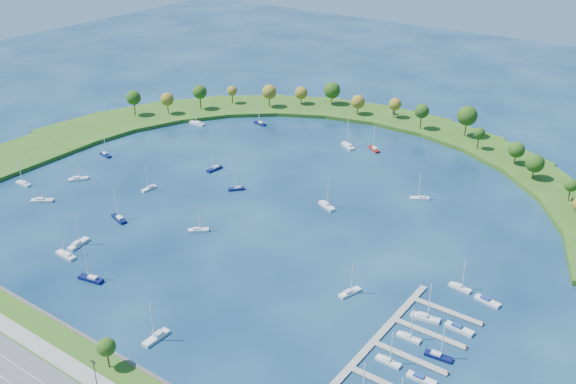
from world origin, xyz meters
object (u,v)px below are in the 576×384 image
Objects in this scene: harbor_tower at (393,111)px; moored_boat_17 at (197,123)px; docked_boat_6 at (409,336)px; moored_boat_0 at (23,183)px; moored_boat_4 at (42,200)px; moored_boat_16 at (149,188)px; docked_boat_5 at (421,379)px; moored_boat_6 at (348,145)px; moored_boat_2 at (260,123)px; moored_boat_13 at (327,205)px; moored_boat_10 at (420,198)px; moored_boat_19 at (106,154)px; docked_boat_9 at (459,328)px; moored_boat_3 at (66,254)px; moored_boat_9 at (119,218)px; moored_boat_15 at (91,278)px; moored_boat_11 at (350,292)px; docked_boat_4 at (388,361)px; moored_boat_8 at (374,148)px; moored_boat_12 at (78,243)px; moored_boat_14 at (156,337)px; docked_boat_10 at (460,287)px; moored_boat_7 at (198,229)px; docked_boat_8 at (425,317)px; moored_boat_18 at (237,188)px; moored_boat_1 at (78,178)px; dock_system at (385,365)px; docked_boat_11 at (487,301)px; moored_boat_5 at (215,168)px.

moored_boat_17 is (-80.93, -70.94, -3.04)m from harbor_tower.
docked_boat_6 is at bearing -61.21° from harbor_tower.
moored_boat_0 is 21.44m from moored_boat_4.
moored_boat_16 is 151.01m from docked_boat_5.
moored_boat_2 is at bearing 31.33° from moored_boat_6.
moored_boat_0 is at bearing -130.06° from moored_boat_13.
moored_boat_10 is 150.35m from moored_boat_19.
moored_boat_13 is 86.62m from docked_boat_9.
moored_boat_9 is at bearing -78.04° from moored_boat_3.
moored_boat_11 is at bearing -161.19° from moored_boat_15.
moored_boat_17 reaches higher than docked_boat_4.
moored_boat_13 is (13.38, -64.49, 0.02)m from moored_boat_8.
moored_boat_6 is 142.29m from moored_boat_12.
moored_boat_14 is at bearing -81.38° from harbor_tower.
moored_boat_15 is (62.79, -25.83, 0.00)m from moored_boat_4.
moored_boat_2 is 0.88× the size of moored_boat_13.
moored_boat_8 is at bearing 121.68° from docked_boat_4.
moored_boat_16 is at bearing -171.28° from docked_boat_10.
moored_boat_7 is 63.50m from moored_boat_14.
moored_boat_18 is at bearing 151.19° from docked_boat_8.
moored_boat_1 is at bearing -67.20° from moored_boat_16.
moored_boat_0 is 1.29× the size of docked_boat_9.
moored_boat_11 is (10.76, -75.28, 0.01)m from moored_boat_10.
moored_boat_12 is at bearing 19.41° from moored_boat_10.
dock_system is at bearing 117.13° from moored_boat_14.
moored_boat_17 reaches higher than moored_boat_11.
moored_boat_12 is 65.36m from moored_boat_14.
harbor_tower is 213.05m from moored_boat_14.
moored_boat_8 is 122.85m from moored_boat_11.
moored_boat_13 is at bearing -154.48° from moored_boat_0.
moored_boat_7 reaches higher than docked_boat_5.
moored_boat_2 reaches higher than docked_boat_6.
moored_boat_13 is at bearing 135.02° from docked_boat_5.
moored_boat_4 is (4.98, -22.28, 0.02)m from moored_boat_1.
moored_boat_18 is at bearing -98.65° from moored_boat_15.
moored_boat_0 is 1.10× the size of moored_boat_16.
moored_boat_4 is 0.97× the size of moored_boat_12.
docked_boat_6 is at bearing -102.59° from docked_boat_11.
moored_boat_1 is 0.93× the size of moored_boat_12.
moored_boat_8 is 1.15× the size of docked_boat_6.
moored_boat_6 is at bearing -87.79° from harbor_tower.
moored_boat_7 is 103.80m from docked_boat_9.
moored_boat_12 is 1.03× the size of moored_boat_13.
moored_boat_5 is at bearing -14.87° from moored_boat_10.
docked_boat_8 is (122.04, 33.59, -0.01)m from moored_boat_12.
moored_boat_15 reaches higher than docked_boat_11.
moored_boat_13 is 1.00× the size of docked_boat_8.
moored_boat_2 is 181.26m from moored_boat_14.
moored_boat_3 is 19.79m from moored_boat_15.
moored_boat_17 is (-79.63, 85.57, 0.07)m from moored_boat_7.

